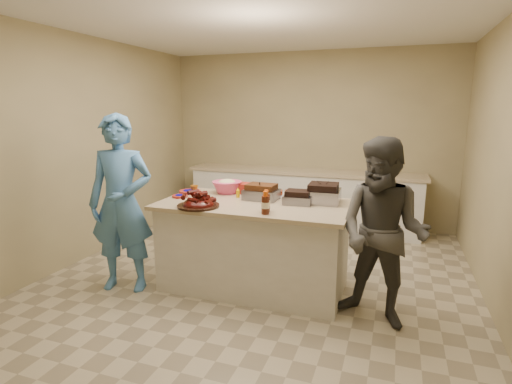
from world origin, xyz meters
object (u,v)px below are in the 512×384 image
(bbq_bottle_a, at_px, (266,211))
(roasting_pan, at_px, (323,202))
(mustard_bottle, at_px, (238,197))
(coleslaw_bowl, at_px, (227,193))
(bbq_bottle_b, at_px, (265,214))
(island, at_px, (254,286))
(rib_platter, at_px, (198,207))
(plastic_cup, at_px, (194,193))
(guest_blue, at_px, (127,287))
(guest_gray, at_px, (376,321))

(bbq_bottle_a, bearing_deg, roasting_pan, 50.56)
(mustard_bottle, bearing_deg, coleslaw_bowl, 140.02)
(bbq_bottle_a, height_order, bbq_bottle_b, bbq_bottle_b)
(island, bearing_deg, bbq_bottle_b, -57.99)
(rib_platter, xyz_separation_m, plastic_cup, (-0.35, 0.58, 0.00))
(guest_blue, bearing_deg, bbq_bottle_a, -7.55)
(roasting_pan, relative_size, guest_gray, 0.21)
(mustard_bottle, relative_size, guest_blue, 0.06)
(island, height_order, guest_blue, island)
(coleslaw_bowl, bearing_deg, guest_gray, -20.54)
(rib_platter, xyz_separation_m, coleslaw_bowl, (0.01, 0.67, 0.00))
(plastic_cup, distance_m, guest_gray, 2.31)
(island, distance_m, rib_platter, 1.07)
(rib_platter, distance_m, guest_gray, 1.94)
(coleslaw_bowl, relative_size, guest_blue, 0.18)
(mustard_bottle, bearing_deg, rib_platter, -112.32)
(coleslaw_bowl, bearing_deg, bbq_bottle_b, -46.14)
(bbq_bottle_a, distance_m, plastic_cup, 1.15)
(roasting_pan, height_order, plastic_cup, roasting_pan)
(coleslaw_bowl, height_order, bbq_bottle_b, coleslaw_bowl)
(coleslaw_bowl, distance_m, mustard_bottle, 0.26)
(roasting_pan, xyz_separation_m, bbq_bottle_b, (-0.41, -0.62, 0.00))
(rib_platter, xyz_separation_m, mustard_bottle, (0.21, 0.51, 0.00))
(coleslaw_bowl, xyz_separation_m, plastic_cup, (-0.36, -0.10, 0.00))
(island, relative_size, roasting_pan, 5.73)
(rib_platter, relative_size, bbq_bottle_b, 1.96)
(roasting_pan, height_order, guest_blue, roasting_pan)
(bbq_bottle_a, distance_m, guest_blue, 1.74)
(mustard_bottle, bearing_deg, island, -34.00)
(island, relative_size, plastic_cup, 21.56)
(bbq_bottle_b, distance_m, guest_blue, 1.75)
(island, height_order, guest_gray, island)
(roasting_pan, xyz_separation_m, bbq_bottle_a, (-0.43, -0.53, 0.00))
(plastic_cup, distance_m, guest_blue, 1.23)
(roasting_pan, height_order, bbq_bottle_b, bbq_bottle_b)
(rib_platter, distance_m, plastic_cup, 0.68)
(plastic_cup, bearing_deg, coleslaw_bowl, 14.97)
(rib_platter, bearing_deg, mustard_bottle, 67.68)
(island, relative_size, bbq_bottle_b, 9.13)
(island, xyz_separation_m, mustard_bottle, (-0.25, 0.17, 0.91))
(guest_gray, bearing_deg, mustard_bottle, -178.76)
(roasting_pan, distance_m, bbq_bottle_b, 0.74)
(coleslaw_bowl, distance_m, guest_blue, 1.46)
(mustard_bottle, distance_m, plastic_cup, 0.56)
(plastic_cup, height_order, guest_gray, plastic_cup)
(island, bearing_deg, coleslaw_bowl, 142.87)
(island, distance_m, mustard_bottle, 0.95)
(island, distance_m, bbq_bottle_b, 1.01)
(bbq_bottle_b, bearing_deg, bbq_bottle_a, 102.57)
(bbq_bottle_a, relative_size, mustard_bottle, 1.90)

